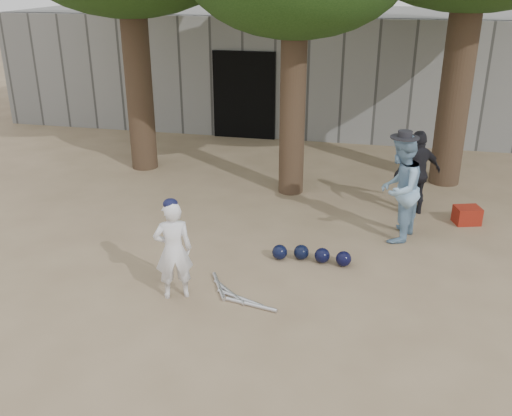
% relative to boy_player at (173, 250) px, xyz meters
% --- Properties ---
extents(ground, '(70.00, 70.00, 0.00)m').
position_rel_boy_player_xyz_m(ground, '(0.28, 0.01, -0.69)').
color(ground, '#937C5E').
rests_on(ground, ground).
extents(boy_player, '(0.59, 0.51, 1.37)m').
position_rel_boy_player_xyz_m(boy_player, '(0.00, 0.00, 0.00)').
color(boy_player, white).
rests_on(boy_player, ground).
extents(spectator_blue, '(0.88, 1.00, 1.73)m').
position_rel_boy_player_xyz_m(spectator_blue, '(2.88, 2.44, 0.18)').
color(spectator_blue, '#82A9C9').
rests_on(spectator_blue, ground).
extents(spectator_dark, '(0.96, 0.76, 1.52)m').
position_rel_boy_player_xyz_m(spectator_dark, '(3.21, 3.60, 0.08)').
color(spectator_dark, black).
rests_on(spectator_dark, ground).
extents(red_bag, '(0.50, 0.43, 0.30)m').
position_rel_boy_player_xyz_m(red_bag, '(4.09, 3.33, -0.54)').
color(red_bag, maroon).
rests_on(red_bag, ground).
extents(back_building, '(16.00, 5.24, 3.00)m').
position_rel_boy_player_xyz_m(back_building, '(0.28, 10.34, 0.81)').
color(back_building, gray).
rests_on(back_building, ground).
extents(helmet_row, '(1.19, 0.31, 0.23)m').
position_rel_boy_player_xyz_m(helmet_row, '(1.65, 1.36, -0.57)').
color(helmet_row, black).
rests_on(helmet_row, ground).
extents(bat_pile, '(1.08, 0.80, 0.06)m').
position_rel_boy_player_xyz_m(bat_pile, '(0.78, 0.14, -0.66)').
color(bat_pile, silver).
rests_on(bat_pile, ground).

